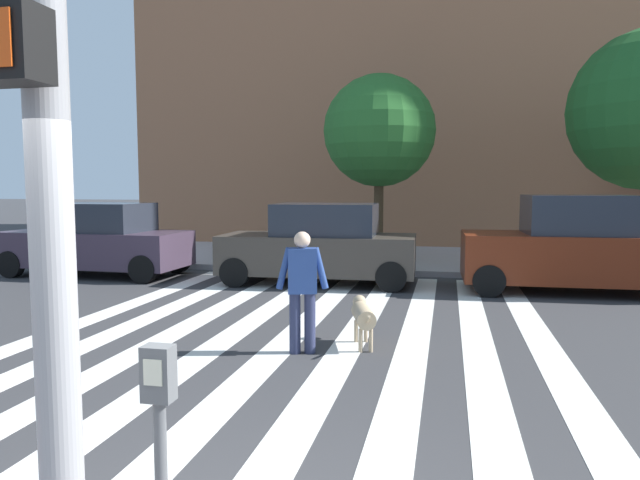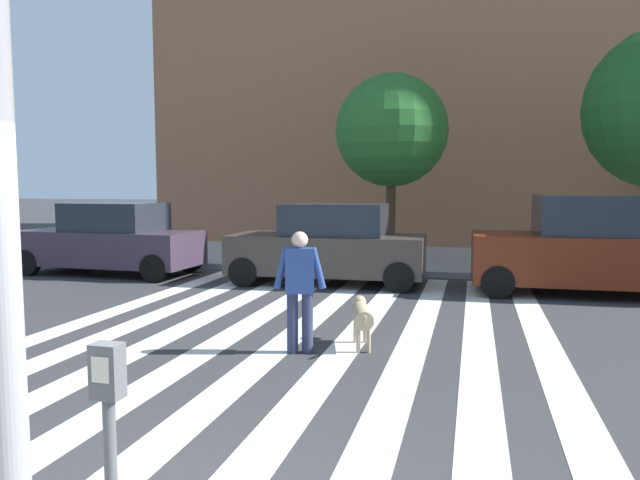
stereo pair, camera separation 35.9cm
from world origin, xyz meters
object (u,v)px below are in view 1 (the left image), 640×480
parked_car_behind_first (320,245)px  parked_car_third_in_line (569,247)px  parked_car_near_curb (97,241)px  dog_on_leash (363,315)px  parking_meter_curbside (160,447)px  pedestrian_dog_walker (302,285)px  street_tree_nearest (379,131)px

parked_car_behind_first → parked_car_third_in_line: (5.36, -0.00, 0.07)m
parked_car_near_curb → dog_on_leash: parked_car_near_curb is taller
parking_meter_curbside → parked_car_behind_first: size_ratio=0.30×
parked_car_behind_first → pedestrian_dog_walker: 5.65m
parked_car_behind_first → street_tree_nearest: street_tree_nearest is taller
parked_car_near_curb → parking_meter_curbside: bearing=-55.5°
parking_meter_curbside → street_tree_nearest: 14.11m
parked_car_near_curb → parked_car_behind_first: (5.72, 0.00, 0.02)m
parked_car_near_curb → pedestrian_dog_walker: (6.70, -5.56, 0.06)m
parking_meter_curbside → parked_car_behind_first: 10.72m
parked_car_near_curb → parked_car_third_in_line: parked_car_third_in_line is taller
street_tree_nearest → dog_on_leash: (0.76, -8.27, -3.30)m
parked_car_near_curb → street_tree_nearest: (6.69, 3.24, 2.88)m
parked_car_near_curb → dog_on_leash: size_ratio=4.13×
parked_car_behind_first → parking_meter_curbside: bearing=-81.6°
parked_car_near_curb → parked_car_third_in_line: size_ratio=1.07×
street_tree_nearest → dog_on_leash: street_tree_nearest is taller
dog_on_leash → parked_car_near_curb: bearing=145.9°
parking_meter_curbside → dog_on_leash: size_ratio=1.22×
street_tree_nearest → pedestrian_dog_walker: street_tree_nearest is taller
parked_car_third_in_line → street_tree_nearest: (-4.40, 3.23, 2.79)m
street_tree_nearest → dog_on_leash: size_ratio=4.61×
pedestrian_dog_walker → dog_on_leash: (0.74, 0.52, -0.48)m
parked_car_third_in_line → dog_on_leash: size_ratio=3.86×
parked_car_third_in_line → pedestrian_dog_walker: parked_car_third_in_line is taller
parking_meter_curbside → street_tree_nearest: bearing=92.5°
parked_car_behind_first → parked_car_third_in_line: parked_car_third_in_line is taller
parked_car_behind_first → street_tree_nearest: (0.96, 3.23, 2.86)m
pedestrian_dog_walker → dog_on_leash: size_ratio=1.47×
parked_car_third_in_line → parked_car_behind_first: bearing=180.0°
street_tree_nearest → parked_car_third_in_line: bearing=-36.3°
parked_car_third_in_line → parking_meter_curbside: bearing=-109.7°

